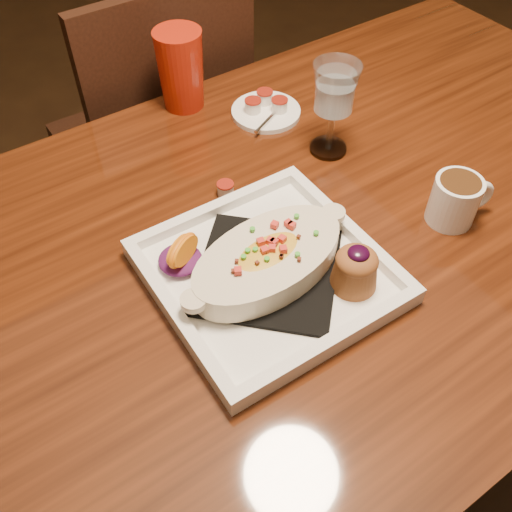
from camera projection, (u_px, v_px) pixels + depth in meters
floor at (298, 418)px, 1.49m from camera, size 7.00×7.00×0.00m
table at (319, 252)px, 1.00m from camera, size 1.50×0.90×0.75m
chair_far at (160, 139)px, 1.46m from camera, size 0.42×0.42×0.93m
plate at (273, 266)px, 0.82m from camera, size 0.33×0.33×0.08m
coffee_mug at (456, 199)px, 0.89m from camera, size 0.10×0.08×0.08m
goblet at (335, 94)px, 0.95m from camera, size 0.08×0.08×0.17m
saucer at (266, 110)px, 1.10m from camera, size 0.13×0.13×0.09m
creamer_loose at (225, 189)px, 0.95m from camera, size 0.03×0.03×0.02m
red_tumbler at (181, 70)px, 1.08m from camera, size 0.09×0.09×0.15m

